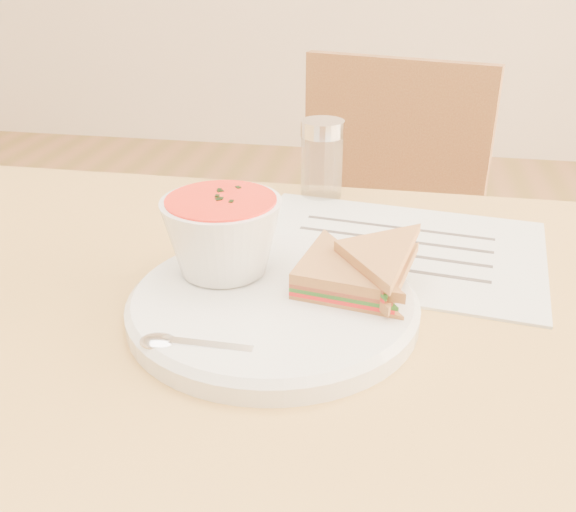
% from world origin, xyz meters
% --- Properties ---
extents(chair_far, '(0.47, 0.47, 0.85)m').
position_xyz_m(chair_far, '(0.06, 0.63, 0.43)').
color(chair_far, brown).
rests_on(chair_far, floor).
extents(plate, '(0.26, 0.26, 0.02)m').
position_xyz_m(plate, '(0.02, 0.01, 0.76)').
color(plate, white).
rests_on(plate, dining_table).
extents(soup_bowl, '(0.14, 0.14, 0.08)m').
position_xyz_m(soup_bowl, '(-0.04, 0.04, 0.80)').
color(soup_bowl, white).
rests_on(soup_bowl, plate).
extents(sandwich_half_a, '(0.12, 0.12, 0.03)m').
position_xyz_m(sandwich_half_a, '(0.03, -0.00, 0.78)').
color(sandwich_half_a, '#AA7F3C').
rests_on(sandwich_half_a, plate).
extents(sandwich_half_b, '(0.13, 0.13, 0.03)m').
position_xyz_m(sandwich_half_b, '(0.07, 0.05, 0.79)').
color(sandwich_half_b, '#AA7F3C').
rests_on(sandwich_half_b, plate).
extents(spoon, '(0.15, 0.03, 0.01)m').
position_xyz_m(spoon, '(-0.01, -0.08, 0.77)').
color(spoon, silver).
rests_on(spoon, plate).
extents(paper_menu, '(0.35, 0.28, 0.00)m').
position_xyz_m(paper_menu, '(0.12, 0.17, 0.75)').
color(paper_menu, silver).
rests_on(paper_menu, dining_table).
extents(condiment_shaker, '(0.06, 0.06, 0.10)m').
position_xyz_m(condiment_shaker, '(0.02, 0.31, 0.80)').
color(condiment_shaker, silver).
rests_on(condiment_shaker, dining_table).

